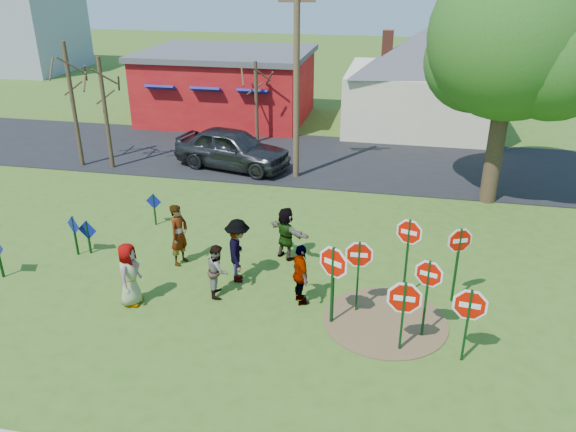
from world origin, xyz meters
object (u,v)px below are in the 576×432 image
Objects in this scene: stop_sign_b at (409,239)px; person_a at (129,274)px; stop_sign_a at (333,269)px; utility_pole at (296,77)px; suv at (232,148)px; person_b at (179,235)px; leafy_tree at (516,46)px; stop_sign_d at (459,247)px; stop_sign_c at (428,282)px.

stop_sign_b reaches higher than person_a.
stop_sign_a is 0.94× the size of stop_sign_b.
suv is at bearing 169.40° from utility_pole.
person_b is 0.21× the size of leafy_tree.
stop_sign_a is at bearing -138.21° from suv.
stop_sign_d is (1.31, 0.03, -0.11)m from stop_sign_b.
person_a is 0.22× the size of utility_pole.
stop_sign_b is 6.82m from person_b.
stop_sign_a reaches higher than stop_sign_c.
stop_sign_c is 7.73m from person_a.
stop_sign_a is 0.29× the size of utility_pole.
stop_sign_a is at bearing -118.64° from leafy_tree.
stop_sign_a is 1.04× the size of stop_sign_c.
stop_sign_d is 8.10m from person_b.
person_a is 11.31m from utility_pole.
person_a is 0.34× the size of suv.
utility_pole is at bearing 172.11° from leafy_tree.
leafy_tree is (7.92, -1.10, 1.56)m from utility_pole.
stop_sign_b reaches higher than stop_sign_d.
stop_sign_d is 10.85m from utility_pole.
stop_sign_d is 12.89m from suv.
leafy_tree is (3.24, 7.59, 4.04)m from stop_sign_b.
stop_sign_b is 9.19m from leafy_tree.
stop_sign_d is at bearing -79.60° from person_b.
stop_sign_d reaches higher than person_a.
utility_pole is 8.15m from leafy_tree.
utility_pole is (2.53, 10.50, 3.37)m from person_a.
stop_sign_d is (3.11, 1.65, 0.09)m from stop_sign_a.
person_b is at bearing -144.84° from leafy_tree.
person_b is at bearing -160.50° from suv.
leafy_tree is at bearing -7.89° from utility_pole.
stop_sign_a is at bearing -90.28° from person_a.
utility_pole reaches higher than stop_sign_c.
stop_sign_d is (0.82, 1.78, 0.11)m from stop_sign_c.
person_a is (-5.42, -0.19, -0.69)m from stop_sign_a.
stop_sign_c is 0.28× the size of utility_pole.
stop_sign_b reaches higher than stop_sign_a.
stop_sign_b is at bearing 158.08° from stop_sign_d.
suv is (-8.15, 10.99, -0.64)m from stop_sign_c.
utility_pole is at bearing 133.13° from stop_sign_a.
stop_sign_b is 0.47× the size of suv.
person_a is (-7.70, -0.06, -0.67)m from stop_sign_c.
stop_sign_a is 0.26× the size of leafy_tree.
person_b is 0.37× the size of suv.
utility_pole reaches higher than stop_sign_d.
stop_sign_d is at bearing 55.50° from stop_sign_a.
person_a is (-7.22, -1.81, -0.89)m from stop_sign_b.
stop_sign_a is at bearing -99.67° from person_b.
stop_sign_c is at bearing -63.63° from utility_pole.
stop_sign_a is 11.32m from leafy_tree.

